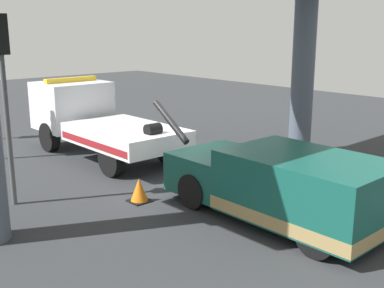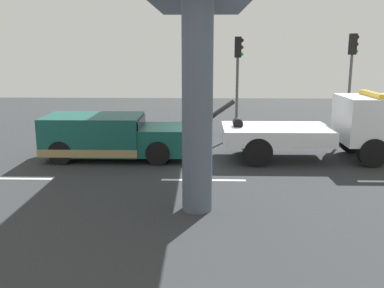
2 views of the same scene
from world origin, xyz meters
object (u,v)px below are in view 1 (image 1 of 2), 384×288
at_px(tow_truck_white, 93,118).
at_px(towed_van_green, 283,187).
at_px(traffic_light_near, 2,69).
at_px(traffic_cone_orange, 139,191).

height_order(tow_truck_white, towed_van_green, tow_truck_white).
bearing_deg(traffic_light_near, tow_truck_white, -53.04).
bearing_deg(towed_van_green, traffic_light_near, 39.11).
height_order(tow_truck_white, traffic_cone_orange, tow_truck_white).
distance_m(tow_truck_white, traffic_cone_orange, 5.28).
bearing_deg(tow_truck_white, traffic_light_near, 126.96).
relative_size(tow_truck_white, traffic_cone_orange, 12.28).
distance_m(traffic_light_near, traffic_cone_orange, 4.24).
bearing_deg(towed_van_green, tow_truck_white, 0.03).
distance_m(towed_van_green, traffic_cone_orange, 3.53).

